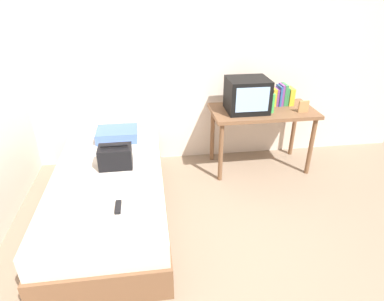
% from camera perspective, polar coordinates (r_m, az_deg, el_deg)
% --- Properties ---
extents(ground_plane, '(8.00, 8.00, 0.00)m').
position_cam_1_polar(ground_plane, '(2.75, 8.14, -20.35)').
color(ground_plane, '#84705B').
extents(wall_back, '(5.20, 0.10, 2.60)m').
position_cam_1_polar(wall_back, '(3.86, 1.38, 16.79)').
color(wall_back, beige).
rests_on(wall_back, ground).
extents(bed, '(1.00, 2.00, 0.48)m').
position_cam_1_polar(bed, '(3.17, -13.98, -7.67)').
color(bed, brown).
rests_on(bed, ground).
extents(desk, '(1.16, 0.60, 0.73)m').
position_cam_1_polar(desk, '(3.82, 12.10, 5.71)').
color(desk, brown).
rests_on(desk, ground).
extents(tv, '(0.44, 0.39, 0.36)m').
position_cam_1_polar(tv, '(3.65, 9.56, 9.49)').
color(tv, black).
rests_on(tv, desk).
extents(water_bottle, '(0.06, 0.06, 0.21)m').
position_cam_1_polar(water_bottle, '(3.68, 13.67, 7.98)').
color(water_bottle, green).
rests_on(water_bottle, desk).
extents(book_row, '(0.25, 0.17, 0.24)m').
position_cam_1_polar(book_row, '(3.96, 15.37, 9.19)').
color(book_row, gold).
rests_on(book_row, desk).
extents(picture_frame, '(0.11, 0.02, 0.13)m').
position_cam_1_polar(picture_frame, '(3.80, 18.80, 7.24)').
color(picture_frame, '#B27F4C').
rests_on(picture_frame, desk).
extents(pillow, '(0.43, 0.32, 0.11)m').
position_cam_1_polar(pillow, '(3.64, -12.86, 2.78)').
color(pillow, '#4766AD').
rests_on(pillow, bed).
extents(handbag, '(0.30, 0.20, 0.22)m').
position_cam_1_polar(handbag, '(3.08, -13.15, -1.07)').
color(handbag, black).
rests_on(handbag, bed).
extents(magazine, '(0.21, 0.29, 0.01)m').
position_cam_1_polar(magazine, '(2.80, -18.20, -7.34)').
color(magazine, white).
rests_on(magazine, bed).
extents(remote_dark, '(0.04, 0.16, 0.02)m').
position_cam_1_polar(remote_dark, '(2.58, -12.69, -9.55)').
color(remote_dark, black).
rests_on(remote_dark, bed).
extents(remote_silver, '(0.04, 0.14, 0.02)m').
position_cam_1_polar(remote_silver, '(3.19, -18.60, -2.69)').
color(remote_silver, '#B7B7BC').
rests_on(remote_silver, bed).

